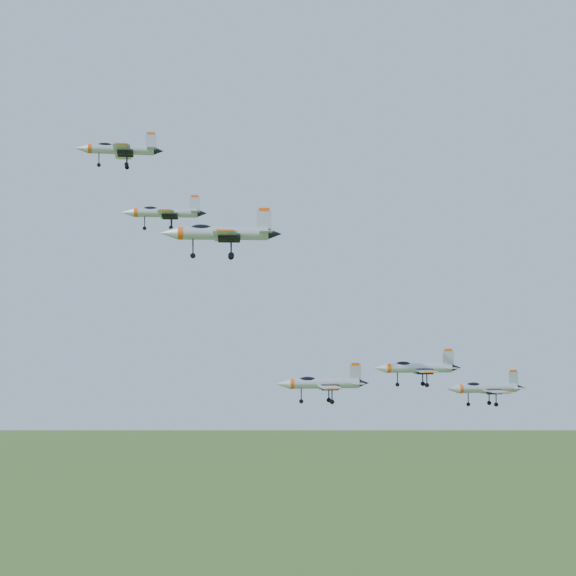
{
  "coord_description": "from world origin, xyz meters",
  "views": [
    {
      "loc": [
        8.59,
        -105.04,
        138.6
      ],
      "look_at": [
        4.35,
        -3.51,
        142.57
      ],
      "focal_mm": 50.0,
      "sensor_mm": 36.0,
      "label": 1
    }
  ],
  "objects": [
    {
      "name": "jet_lead",
      "position": [
        -20.3,
        7.13,
        162.82
      ],
      "size": [
        12.47,
        10.5,
        3.35
      ],
      "rotation": [
        0.0,
        0.0,
        0.21
      ],
      "color": "#B1B8BF"
    },
    {
      "name": "jet_left_high",
      "position": [
        -11.6,
        -3.88,
        152.24
      ],
      "size": [
        10.95,
        9.13,
        2.93
      ],
      "rotation": [
        0.0,
        0.0,
        0.13
      ],
      "color": "#B1B8BF"
    },
    {
      "name": "jet_right_high",
      "position": [
        -2.52,
        -18.3,
        148.0
      ],
      "size": [
        13.39,
        11.15,
        3.58
      ],
      "rotation": [
        0.0,
        0.0,
        0.12
      ],
      "color": "#B1B8BF"
    },
    {
      "name": "jet_left_low",
      "position": [
        8.59,
        1.41,
        130.13
      ],
      "size": [
        12.58,
        10.54,
        3.37
      ],
      "rotation": [
        0.0,
        0.0,
        0.17
      ],
      "color": "#B1B8BF"
    },
    {
      "name": "jet_right_low",
      "position": [
        19.85,
        -9.17,
        132.85
      ],
      "size": [
        10.64,
        8.87,
        2.84
      ],
      "rotation": [
        0.0,
        0.0,
        0.13
      ],
      "color": "#B1B8BF"
    },
    {
      "name": "jet_trail",
      "position": [
        30.05,
        1.43,
        129.57
      ],
      "size": [
        10.97,
        9.29,
        2.97
      ],
      "rotation": [
        0.0,
        0.0,
        0.25
      ],
      "color": "#B1B8BF"
    }
  ]
}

